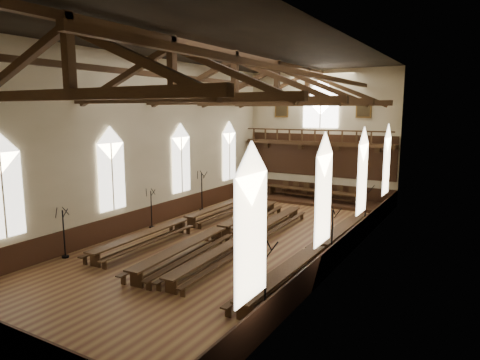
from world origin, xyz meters
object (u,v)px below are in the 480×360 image
(high_table, at_px, (313,191))
(dais, at_px, (313,201))
(refectory_row_d, at_px, (319,249))
(refectory_row_a, at_px, (185,221))
(candelabrum_right_near, at_px, (265,298))
(refectory_row_c, at_px, (248,237))
(candelabrum_right_far, at_px, (365,216))
(candelabrum_left_near, at_px, (64,243))
(refectory_row_b, at_px, (221,230))
(candelabrum_left_far, at_px, (202,199))
(candelabrum_right_mid, at_px, (332,245))
(candelabrum_left_mid, at_px, (152,216))

(high_table, bearing_deg, dais, 180.00)
(refectory_row_d, height_order, dais, refectory_row_d)
(refectory_row_a, relative_size, candelabrum_right_near, 4.94)
(refectory_row_a, xyz_separation_m, high_table, (3.65, 11.18, 0.29))
(refectory_row_c, bearing_deg, high_table, 94.63)
(refectory_row_c, distance_m, dais, 11.99)
(refectory_row_d, bearing_deg, dais, 111.89)
(refectory_row_a, bearing_deg, candelabrum_right_far, 29.96)
(candelabrum_left_near, bearing_deg, dais, 72.35)
(refectory_row_b, bearing_deg, candelabrum_left_far, 133.26)
(candelabrum_left_far, bearing_deg, high_table, 49.33)
(candelabrum_left_near, height_order, candelabrum_right_mid, candelabrum_right_mid)
(refectory_row_d, bearing_deg, refectory_row_a, 173.81)
(refectory_row_b, height_order, candelabrum_left_mid, candelabrum_left_mid)
(refectory_row_a, relative_size, refectory_row_b, 0.98)
(candelabrum_right_mid, distance_m, candelabrum_right_far, 6.06)
(high_table, bearing_deg, candelabrum_left_far, -130.67)
(refectory_row_c, distance_m, candelabrum_right_mid, 4.46)
(dais, xyz_separation_m, candelabrum_left_near, (-5.68, -17.86, 0.64))
(high_table, bearing_deg, candelabrum_left_near, -107.65)
(high_table, distance_m, candelabrum_right_mid, 13.18)
(candelabrum_right_near, bearing_deg, refectory_row_d, 94.76)
(candelabrum_right_near, bearing_deg, high_table, 106.09)
(refectory_row_b, xyz_separation_m, refectory_row_c, (1.77, -0.14, -0.06))
(refectory_row_a, bearing_deg, refectory_row_b, -12.18)
(high_table, bearing_deg, candelabrum_left_mid, -115.72)
(refectory_row_a, distance_m, candelabrum_right_mid, 9.11)
(dais, bearing_deg, refectory_row_d, -68.11)
(candelabrum_left_far, distance_m, candelabrum_right_far, 11.12)
(candelabrum_left_mid, xyz_separation_m, candelabrum_right_near, (11.10, -7.01, 0.16))
(dais, relative_size, candelabrum_left_far, 4.07)
(candelabrum_left_near, bearing_deg, refectory_row_d, 28.62)
(dais, relative_size, candelabrum_left_mid, 4.79)
(candelabrum_left_near, relative_size, candelabrum_left_mid, 1.03)
(refectory_row_c, bearing_deg, candelabrum_left_near, -138.33)
(candelabrum_left_near, bearing_deg, candelabrum_left_far, 90.00)
(dais, bearing_deg, candelabrum_right_near, -73.91)
(dais, xyz_separation_m, candelabrum_right_mid, (5.42, -12.02, 0.69))
(refectory_row_c, xyz_separation_m, candelabrum_right_near, (4.45, -6.86, 0.38))
(refectory_row_d, distance_m, candelabrum_left_near, 12.01)
(refectory_row_b, bearing_deg, candelabrum_right_far, 43.21)
(refectory_row_d, xyz_separation_m, candelabrum_left_near, (-10.54, -5.75, 0.19))
(refectory_row_d, relative_size, candelabrum_left_near, 5.91)
(candelabrum_left_far, xyz_separation_m, candelabrum_right_near, (11.10, -12.19, 0.03))
(refectory_row_a, height_order, candelabrum_left_far, candelabrum_left_far)
(dais, xyz_separation_m, candelabrum_right_far, (5.42, -5.95, 0.73))
(high_table, distance_m, candelabrum_right_near, 19.56)
(candelabrum_right_near, bearing_deg, candelabrum_left_mid, 147.74)
(candelabrum_right_mid, bearing_deg, candelabrum_left_near, -152.26)
(refectory_row_c, bearing_deg, refectory_row_b, 175.37)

